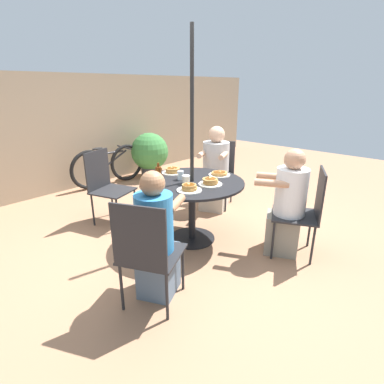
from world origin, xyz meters
TOP-DOWN VIEW (x-y plane):
  - ground_plane at (0.00, 0.00)m, footprint 12.00×12.00m
  - back_fence at (0.00, 2.80)m, footprint 10.00×0.06m
  - patio_table at (0.00, 0.00)m, footprint 1.16×1.16m
  - umbrella_pole at (0.00, 0.00)m, footprint 0.04×0.04m
  - patio_chair_north at (1.11, 0.47)m, footprint 0.59×0.59m
  - diner_north at (0.94, 0.40)m, footprint 0.58×0.52m
  - patio_chair_east at (-0.37, 1.15)m, footprint 0.57×0.57m
  - patio_chair_south at (-1.09, -0.52)m, footprint 0.60×0.60m
  - diner_south at (-0.92, -0.44)m, footprint 0.52×0.46m
  - patio_chair_west at (0.53, -1.08)m, footprint 0.60×0.60m
  - diner_west at (0.45, -0.92)m, footprint 0.49×0.57m
  - pancake_plate_a at (-0.31, 0.29)m, footprint 0.25×0.25m
  - pancake_plate_b at (0.04, -0.23)m, footprint 0.25×0.25m
  - pancake_plate_c at (0.38, -0.09)m, footprint 0.25×0.25m
  - pancake_plate_d at (0.08, 0.38)m, footprint 0.25×0.25m
  - pancake_plate_e at (-0.26, -0.20)m, footprint 0.25×0.25m
  - syrup_bottle at (-0.12, 0.42)m, footprint 0.09×0.07m
  - coffee_cup at (-0.13, -0.03)m, footprint 0.08×0.08m
  - drinking_glass_a at (-0.04, 0.13)m, footprint 0.07×0.07m
  - bicycle at (0.53, 2.49)m, footprint 1.43×0.44m
  - potted_shrub at (1.33, 2.30)m, footprint 0.71×0.71m

SIDE VIEW (x-z plane):
  - ground_plane at x=0.00m, z-range 0.00..0.00m
  - bicycle at x=0.53m, z-range 0.00..0.70m
  - potted_shrub at x=1.33m, z-range 0.05..0.91m
  - diner_south at x=-0.92m, z-range -0.04..1.07m
  - diner_west at x=0.45m, z-range -0.04..1.09m
  - patio_chair_north at x=1.11m, z-range 0.06..1.00m
  - patio_chair_east at x=-0.37m, z-range 0.06..1.00m
  - patio_chair_south at x=-1.09m, z-range 0.06..1.00m
  - patio_chair_west at x=0.53m, z-range 0.06..1.00m
  - diner_north at x=0.94m, z-range -0.05..1.13m
  - patio_table at x=0.00m, z-range 0.23..0.95m
  - pancake_plate_a at x=-0.31m, z-range 0.70..0.75m
  - pancake_plate_c at x=0.38m, z-range 0.70..0.76m
  - pancake_plate_e at x=-0.26m, z-range 0.70..0.78m
  - pancake_plate_d at x=0.08m, z-range 0.70..0.78m
  - pancake_plate_b at x=0.04m, z-range 0.70..0.78m
  - coffee_cup at x=-0.13m, z-range 0.71..0.81m
  - drinking_glass_a at x=-0.04m, z-range 0.71..0.81m
  - syrup_bottle at x=-0.12m, z-range 0.69..0.85m
  - back_fence at x=0.00m, z-range 0.00..1.90m
  - umbrella_pole at x=0.00m, z-range 0.00..2.26m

